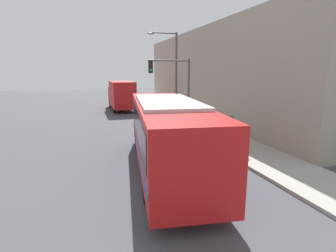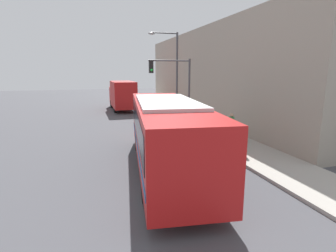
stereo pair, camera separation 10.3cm
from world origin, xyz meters
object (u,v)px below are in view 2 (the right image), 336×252
Objects in this scene: city_bus at (166,130)px; fire_hydrant at (244,149)px; delivery_truck at (122,95)px; traffic_light_pole at (175,81)px; parking_meter at (189,116)px; street_lamp at (173,69)px; pedestrian_near_corner at (231,127)px.

fire_hydrant is (4.18, 0.28, -1.31)m from city_bus.
delivery_truck is 9.26× the size of fire_hydrant.
traffic_light_pole is (3.19, 8.23, 1.85)m from city_bus.
street_lamp is (-0.09, 3.59, 3.60)m from parking_meter.
parking_meter is at bearing 90.00° from fire_hydrant.
delivery_truck is 6.03× the size of parking_meter.
delivery_truck is at bearing 107.00° from parking_meter.
delivery_truck reaches higher than parking_meter.
traffic_light_pole is 2.92m from parking_meter.
city_bus is 12.44m from street_lamp.
fire_hydrant is 0.11× the size of street_lamp.
street_lamp is at bearing 74.23° from traffic_light_pole.
fire_hydrant is at bearing -108.16° from pedestrian_near_corner.
street_lamp is at bearing 97.11° from pedestrian_near_corner.
traffic_light_pole is at bearing -105.77° from street_lamp.
fire_hydrant is 8.60m from traffic_light_pole.
street_lamp reaches higher than delivery_truck.
parking_meter is 0.16× the size of street_lamp.
fire_hydrant is at bearing -79.47° from delivery_truck.
parking_meter reaches higher than fire_hydrant.
traffic_light_pole is at bearing -77.09° from delivery_truck.
traffic_light_pole is 4.24× the size of parking_meter.
fire_hydrant is 3.07m from pedestrian_near_corner.
city_bus is 6.08m from pedestrian_near_corner.
fire_hydrant is at bearing -90.00° from parking_meter.
fire_hydrant is at bearing 12.08° from city_bus.
pedestrian_near_corner is (4.52, -16.38, -0.74)m from delivery_truck.
city_bus is 8.92m from parking_meter.
fire_hydrant is at bearing -89.56° from street_lamp.
pedestrian_near_corner is (5.12, 3.16, -0.82)m from city_bus.
traffic_light_pole is at bearing 158.13° from parking_meter.
pedestrian_near_corner is (1.93, -5.06, -2.67)m from traffic_light_pole.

